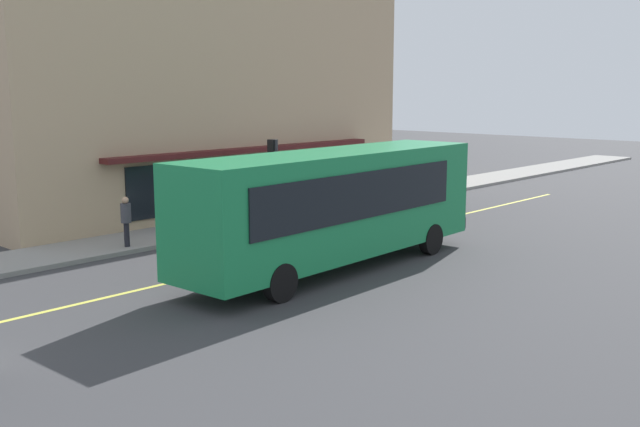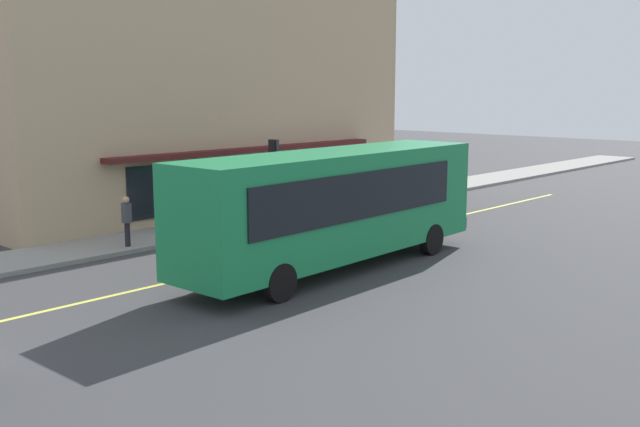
{
  "view_description": "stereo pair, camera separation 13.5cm",
  "coord_description": "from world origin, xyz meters",
  "px_view_note": "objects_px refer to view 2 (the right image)",
  "views": [
    {
      "loc": [
        -16.73,
        -16.26,
        5.29
      ],
      "look_at": [
        -1.0,
        -1.68,
        1.6
      ],
      "focal_mm": 40.72,
      "sensor_mm": 36.0,
      "label": 1
    },
    {
      "loc": [
        -16.63,
        -16.35,
        5.29
      ],
      "look_at": [
        -1.0,
        -1.68,
        1.6
      ],
      "focal_mm": 40.72,
      "sensor_mm": 36.0,
      "label": 2
    }
  ],
  "objects_px": {
    "car_black": "(413,192)",
    "pedestrian_by_curb": "(127,217)",
    "bus": "(336,203)",
    "car_silver": "(285,214)",
    "traffic_light": "(275,160)",
    "pedestrian_at_corner": "(218,201)"
  },
  "relations": [
    {
      "from": "car_black",
      "to": "pedestrian_by_curb",
      "type": "bearing_deg",
      "value": 172.26
    },
    {
      "from": "bus",
      "to": "car_black",
      "type": "distance_m",
      "value": 11.64
    },
    {
      "from": "bus",
      "to": "pedestrian_by_curb",
      "type": "bearing_deg",
      "value": 113.75
    },
    {
      "from": "car_silver",
      "to": "bus",
      "type": "bearing_deg",
      "value": -118.72
    },
    {
      "from": "pedestrian_at_corner",
      "to": "car_black",
      "type": "bearing_deg",
      "value": -10.31
    },
    {
      "from": "car_silver",
      "to": "pedestrian_by_curb",
      "type": "xyz_separation_m",
      "value": [
        -5.62,
        1.7,
        0.41
      ]
    },
    {
      "from": "traffic_light",
      "to": "car_silver",
      "type": "distance_m",
      "value": 2.66
    },
    {
      "from": "bus",
      "to": "car_silver",
      "type": "relative_size",
      "value": 2.55
    },
    {
      "from": "car_silver",
      "to": "car_black",
      "type": "relative_size",
      "value": 1.01
    },
    {
      "from": "traffic_light",
      "to": "pedestrian_at_corner",
      "type": "xyz_separation_m",
      "value": [
        -2.87,
        -0.04,
        -1.29
      ]
    },
    {
      "from": "car_black",
      "to": "pedestrian_by_curb",
      "type": "distance_m",
      "value": 13.57
    },
    {
      "from": "traffic_light",
      "to": "pedestrian_by_curb",
      "type": "height_order",
      "value": "traffic_light"
    },
    {
      "from": "traffic_light",
      "to": "pedestrian_at_corner",
      "type": "bearing_deg",
      "value": -179.28
    },
    {
      "from": "traffic_light",
      "to": "pedestrian_by_curb",
      "type": "bearing_deg",
      "value": 179.7
    },
    {
      "from": "car_silver",
      "to": "car_black",
      "type": "xyz_separation_m",
      "value": [
        7.83,
        -0.13,
        0.0
      ]
    },
    {
      "from": "traffic_light",
      "to": "car_silver",
      "type": "height_order",
      "value": "traffic_light"
    },
    {
      "from": "car_black",
      "to": "pedestrian_at_corner",
      "type": "relative_size",
      "value": 2.39
    },
    {
      "from": "car_silver",
      "to": "pedestrian_by_curb",
      "type": "height_order",
      "value": "pedestrian_by_curb"
    },
    {
      "from": "traffic_light",
      "to": "car_silver",
      "type": "xyz_separation_m",
      "value": [
        -1.05,
        -1.66,
        -1.79
      ]
    },
    {
      "from": "traffic_light",
      "to": "car_black",
      "type": "distance_m",
      "value": 7.24
    },
    {
      "from": "car_silver",
      "to": "car_black",
      "type": "bearing_deg",
      "value": -0.93
    },
    {
      "from": "bus",
      "to": "car_silver",
      "type": "bearing_deg",
      "value": 61.28
    }
  ]
}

